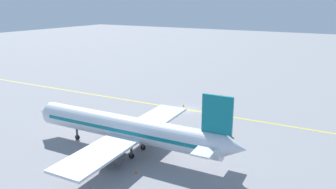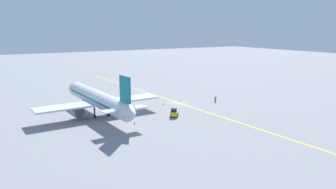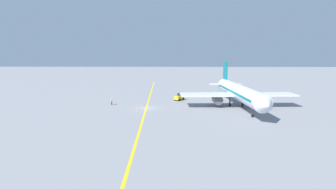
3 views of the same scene
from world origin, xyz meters
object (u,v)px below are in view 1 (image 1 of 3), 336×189
(traffic_cone_mid_apron, at_px, (183,105))
(traffic_cone_far_edge, at_px, (202,155))
(ground_crew_worker, at_px, (221,97))
(traffic_cone_near_nose, at_px, (136,172))
(airplane_at_gate, at_px, (128,129))
(baggage_tug_white, at_px, (222,128))
(traffic_cone_by_wingtip, at_px, (177,115))

(traffic_cone_mid_apron, relative_size, traffic_cone_far_edge, 1.00)
(ground_crew_worker, bearing_deg, traffic_cone_near_nose, -176.18)
(airplane_at_gate, height_order, traffic_cone_far_edge, airplane_at_gate)
(airplane_at_gate, height_order, baggage_tug_white, airplane_at_gate)
(baggage_tug_white, distance_m, traffic_cone_mid_apron, 15.92)
(airplane_at_gate, relative_size, traffic_cone_far_edge, 64.58)
(traffic_cone_near_nose, bearing_deg, ground_crew_worker, 3.82)
(traffic_cone_near_nose, bearing_deg, airplane_at_gate, 45.13)
(ground_crew_worker, height_order, traffic_cone_far_edge, ground_crew_worker)
(airplane_at_gate, xyz_separation_m, ground_crew_worker, (31.45, -2.35, -2.80))
(traffic_cone_mid_apron, bearing_deg, airplane_at_gate, -172.39)
(ground_crew_worker, distance_m, traffic_cone_far_edge, 28.62)
(airplane_at_gate, height_order, traffic_cone_by_wingtip, airplane_at_gate)
(ground_crew_worker, xyz_separation_m, traffic_cone_by_wingtip, (-13.84, 3.77, -0.63))
(traffic_cone_mid_apron, distance_m, traffic_cone_by_wingtip, 6.41)
(traffic_cone_near_nose, bearing_deg, traffic_cone_far_edge, -32.31)
(ground_crew_worker, distance_m, traffic_cone_by_wingtip, 14.36)
(baggage_tug_white, distance_m, traffic_cone_near_nose, 19.39)
(airplane_at_gate, height_order, traffic_cone_mid_apron, airplane_at_gate)
(traffic_cone_by_wingtip, bearing_deg, traffic_cone_mid_apron, 15.87)
(traffic_cone_by_wingtip, distance_m, traffic_cone_far_edge, 17.98)
(airplane_at_gate, relative_size, traffic_cone_near_nose, 64.58)
(baggage_tug_white, relative_size, traffic_cone_mid_apron, 6.01)
(ground_crew_worker, relative_size, traffic_cone_by_wingtip, 3.05)
(traffic_cone_far_edge, bearing_deg, baggage_tug_white, 4.76)
(ground_crew_worker, height_order, traffic_cone_mid_apron, ground_crew_worker)
(ground_crew_worker, bearing_deg, traffic_cone_far_edge, -163.93)
(baggage_tug_white, relative_size, ground_crew_worker, 1.97)
(airplane_at_gate, xyz_separation_m, traffic_cone_by_wingtip, (17.61, 1.43, -3.43))
(baggage_tug_white, xyz_separation_m, traffic_cone_near_nose, (-18.81, 4.66, -0.63))
(airplane_at_gate, distance_m, baggage_tug_white, 17.17)
(airplane_at_gate, xyz_separation_m, baggage_tug_white, (14.07, -9.43, -2.81))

